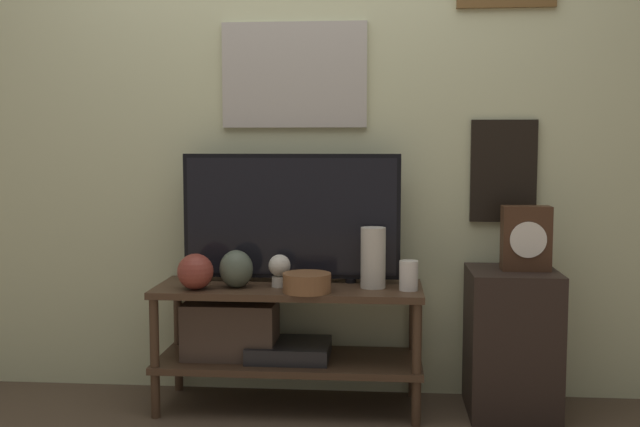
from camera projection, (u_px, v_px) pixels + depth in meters
wall_back at (297, 105)px, 3.49m from camera, size 6.40×0.08×2.70m
media_console at (268, 331)px, 3.33m from camera, size 1.17×0.43×0.55m
television at (291, 216)px, 3.37m from camera, size 0.98×0.05×0.58m
vase_urn_stoneware at (236, 269)px, 3.26m from camera, size 0.15×0.14×0.16m
vase_wide_bowl at (307, 283)px, 3.16m from camera, size 0.21×0.21×0.08m
vase_tall_ceramic at (373, 258)px, 3.25m from camera, size 0.11×0.11×0.26m
vase_round_glass at (195, 272)px, 3.21m from camera, size 0.16×0.16×0.16m
candle_jar at (409, 275)px, 3.20m from camera, size 0.08×0.08×0.13m
decorative_bust at (280, 269)px, 3.27m from camera, size 0.10×0.10×0.14m
side_table at (511, 341)px, 3.26m from camera, size 0.38×0.39×0.63m
mantel_clock at (526, 238)px, 3.22m from camera, size 0.21×0.11×0.28m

